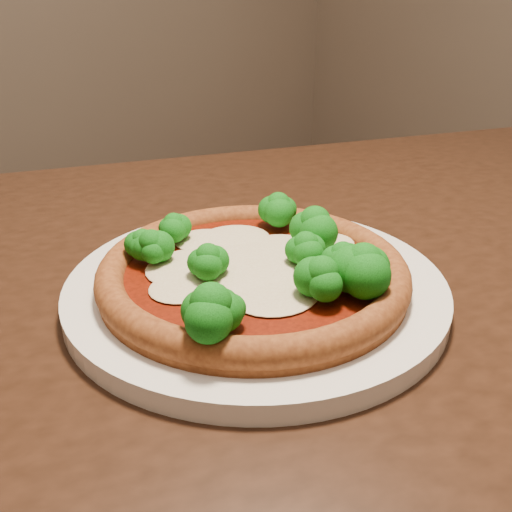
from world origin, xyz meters
TOP-DOWN VIEW (x-y plane):
  - dining_table at (0.14, -0.01)m, footprint 1.49×1.23m
  - plate at (0.08, -0.01)m, footprint 0.34×0.34m
  - pizza at (0.07, -0.02)m, footprint 0.27×0.27m

SIDE VIEW (x-z plane):
  - dining_table at x=0.14m, z-range 0.28..1.03m
  - plate at x=0.08m, z-range 0.75..0.77m
  - pizza at x=0.07m, z-range 0.75..0.82m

